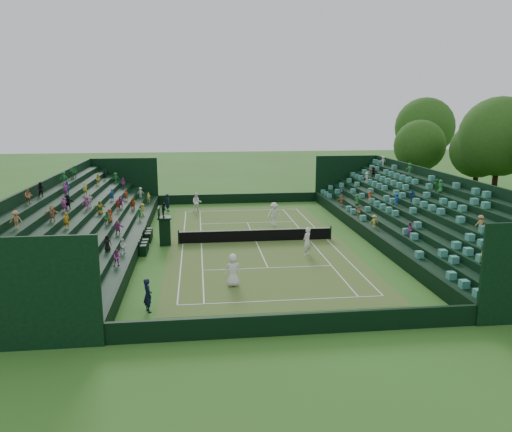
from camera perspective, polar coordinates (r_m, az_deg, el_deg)
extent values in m
plane|color=#35631F|center=(37.76, 0.00, -2.97)|extent=(160.00, 160.00, 0.00)
cube|color=#377E2A|center=(37.76, 0.00, -2.96)|extent=(12.97, 26.77, 0.01)
cube|color=black|center=(53.09, -2.02, 2.03)|extent=(17.17, 0.20, 1.00)
cube|color=black|center=(22.78, 4.83, -12.19)|extent=(17.17, 0.20, 1.00)
cube|color=black|center=(39.51, 12.32, -1.82)|extent=(0.20, 31.77, 1.00)
cube|color=black|center=(37.62, -12.95, -2.56)|extent=(0.20, 31.77, 1.00)
cube|color=black|center=(39.68, 13.00, -1.79)|extent=(0.80, 32.00, 1.00)
cube|color=black|center=(39.90, 14.10, -1.44)|extent=(0.80, 32.00, 1.45)
cube|color=black|center=(40.14, 15.18, -1.09)|extent=(0.80, 32.00, 1.90)
cube|color=black|center=(40.39, 16.25, -0.74)|extent=(0.80, 32.00, 2.35)
cube|color=black|center=(40.66, 17.31, -0.40)|extent=(0.80, 32.00, 2.80)
cube|color=black|center=(40.95, 18.35, -0.06)|extent=(0.80, 32.00, 3.25)
cube|color=black|center=(41.25, 19.38, 0.28)|extent=(0.80, 32.00, 3.70)
cube|color=black|center=(41.56, 20.39, 0.60)|extent=(0.80, 32.00, 4.15)
cube|color=black|center=(41.72, 21.04, 1.12)|extent=(0.20, 32.00, 4.90)
cube|color=black|center=(37.68, -13.71, -2.57)|extent=(0.80, 32.00, 1.00)
cube|color=black|center=(37.73, -14.93, -2.26)|extent=(0.80, 32.00, 1.45)
cube|color=black|center=(37.80, -16.15, -1.96)|extent=(0.80, 32.00, 1.90)
cube|color=black|center=(37.89, -17.37, -1.65)|extent=(0.80, 32.00, 2.35)
cube|color=black|center=(38.00, -18.57, -1.34)|extent=(0.80, 32.00, 2.80)
cube|color=black|center=(38.12, -19.77, -1.04)|extent=(0.80, 32.00, 3.25)
cube|color=black|center=(38.27, -20.96, -0.74)|extent=(0.80, 32.00, 3.70)
cube|color=black|center=(38.43, -22.14, -0.43)|extent=(0.80, 32.00, 4.15)
cube|color=black|center=(38.49, -22.90, 0.09)|extent=(0.20, 32.00, 4.90)
cylinder|color=black|center=(37.41, -8.84, -2.42)|extent=(0.10, 0.10, 1.06)
cylinder|color=black|center=(38.72, 8.54, -1.91)|extent=(0.10, 0.10, 1.06)
cube|color=black|center=(37.64, 0.00, -2.29)|extent=(11.57, 0.02, 0.86)
cube|color=white|center=(37.53, 0.00, -1.60)|extent=(11.57, 0.04, 0.07)
cylinder|color=black|center=(56.99, 15.28, 3.32)|extent=(0.16, 0.16, 3.00)
cylinder|color=black|center=(57.57, 16.67, 3.33)|extent=(0.16, 0.16, 3.00)
cube|color=black|center=(57.04, 16.08, 5.11)|extent=(2.00, 1.00, 0.80)
cylinder|color=black|center=(51.72, 25.50, 2.23)|extent=(0.50, 0.50, 3.96)
sphere|color=#1F4B15|center=(51.17, 26.05, 8.16)|extent=(7.24, 7.24, 7.24)
cylinder|color=black|center=(56.32, 23.69, 2.67)|extent=(0.50, 0.50, 3.10)
sphere|color=#1F4B15|center=(55.85, 24.06, 6.92)|extent=(5.66, 5.66, 5.66)
cylinder|color=black|center=(59.67, 17.94, 3.60)|extent=(0.50, 0.50, 3.12)
sphere|color=#1F4B15|center=(59.23, 18.21, 7.66)|extent=(5.71, 5.71, 5.71)
cylinder|color=black|center=(68.08, 18.41, 4.97)|extent=(0.50, 0.50, 4.06)
sphere|color=#1F4B15|center=(67.66, 18.73, 9.60)|extent=(7.42, 7.42, 7.42)
cube|color=black|center=(37.25, -10.36, -1.79)|extent=(0.78, 0.78, 2.01)
cube|color=black|center=(37.01, -10.42, -0.19)|extent=(1.01, 1.01, 0.11)
cube|color=black|center=(36.96, -11.05, 0.38)|extent=(0.09, 1.01, 0.78)
imported|color=black|center=(36.89, -10.45, 0.68)|extent=(0.44, 0.54, 1.04)
cube|color=black|center=(35.01, -12.79, -3.87)|extent=(0.46, 0.46, 0.74)
cube|color=black|center=(34.91, -13.20, -3.15)|extent=(0.06, 0.46, 0.46)
cube|color=black|center=(35.78, -12.66, -3.52)|extent=(0.46, 0.46, 0.74)
cube|color=black|center=(35.68, -13.07, -2.81)|extent=(0.06, 0.46, 0.46)
cube|color=black|center=(36.54, -12.54, -3.18)|extent=(0.46, 0.46, 0.74)
cube|color=black|center=(36.45, -12.94, -2.48)|extent=(0.06, 0.46, 0.46)
cube|color=black|center=(38.27, -12.28, -2.47)|extent=(0.46, 0.46, 0.74)
cube|color=black|center=(38.19, -12.66, -1.80)|extent=(0.06, 0.46, 0.46)
cube|color=black|center=(39.05, -12.17, -2.17)|extent=(0.46, 0.46, 0.74)
cube|color=black|center=(38.96, -12.54, -1.52)|extent=(0.06, 0.46, 0.46)
cube|color=black|center=(39.82, -12.07, -1.89)|extent=(0.46, 0.46, 0.74)
cube|color=black|center=(39.73, -12.43, -1.25)|extent=(0.06, 0.46, 0.46)
imported|color=white|center=(28.36, -2.64, -6.20)|extent=(0.96, 0.66, 1.88)
imported|color=white|center=(34.25, 5.85, -2.91)|extent=(0.85, 0.85, 1.99)
imported|color=white|center=(48.67, -6.78, 1.55)|extent=(0.93, 0.73, 1.89)
imported|color=white|center=(42.84, 2.08, 0.23)|extent=(1.44, 1.06, 2.00)
imported|color=black|center=(49.47, -10.03, 1.51)|extent=(0.45, 0.65, 1.72)
imported|color=black|center=(25.46, -12.27, -8.85)|extent=(0.64, 0.75, 1.73)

